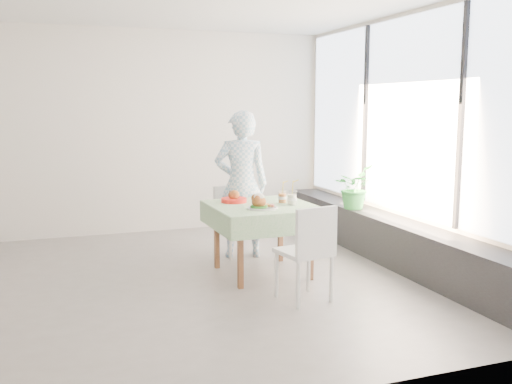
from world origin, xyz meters
name	(u,v)px	position (x,y,z in m)	size (l,w,h in m)	color
floor	(144,287)	(0.00, 0.00, 0.00)	(6.00, 6.00, 0.00)	slate
wall_back	(113,133)	(0.00, 2.50, 1.40)	(6.00, 0.02, 2.80)	silver
wall_front	(207,175)	(0.00, -2.50, 1.40)	(6.00, 0.02, 2.80)	silver
wall_right	(410,139)	(3.00, 0.00, 1.40)	(0.02, 5.00, 2.80)	silver
window_pane	(408,116)	(2.97, 0.00, 1.65)	(0.01, 4.80, 2.18)	#D1E0F9
window_ledge	(391,240)	(2.80, 0.00, 0.25)	(0.40, 4.80, 0.50)	black
cafe_table	(262,231)	(1.25, 0.04, 0.46)	(1.07, 1.07, 0.74)	brown
chair_far	(235,234)	(1.21, 0.88, 0.25)	(0.47, 0.47, 0.82)	white
chair_near	(305,271)	(1.33, -0.87, 0.27)	(0.49, 0.49, 0.89)	white
diner	(241,184)	(1.27, 0.79, 0.86)	(0.63, 0.41, 1.71)	#80B1CD
main_dish	(261,204)	(1.15, -0.18, 0.80)	(0.32, 0.32, 0.16)	white
juice_cup_orange	(282,197)	(1.50, 0.09, 0.80)	(0.10, 0.10, 0.27)	white
juice_cup_lemonade	(292,198)	(1.55, -0.06, 0.81)	(0.11, 0.11, 0.30)	white
second_dish	(234,199)	(1.02, 0.29, 0.78)	(0.28, 0.28, 0.13)	red
potted_plant	(353,187)	(2.69, 0.70, 0.77)	(0.49, 0.42, 0.54)	#2C8438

